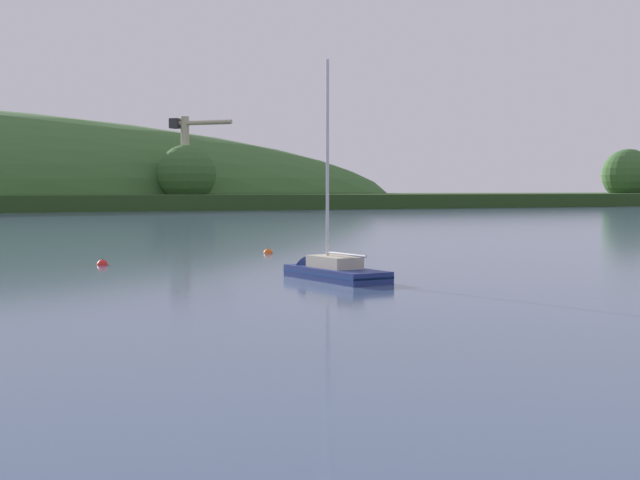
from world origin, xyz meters
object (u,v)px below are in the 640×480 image
object	(u,v)px
mooring_buoy_far_upstream	(268,253)
mooring_buoy_midchannel	(102,265)
dockside_crane	(187,163)
sailboat_far_left	(327,276)

from	to	relation	value
mooring_buoy_far_upstream	mooring_buoy_midchannel	bearing A→B (deg)	-162.22
dockside_crane	mooring_buoy_midchannel	size ratio (longest dim) A/B	29.37
mooring_buoy_midchannel	dockside_crane	bearing A→B (deg)	66.95
sailboat_far_left	mooring_buoy_midchannel	bearing A→B (deg)	26.90
dockside_crane	mooring_buoy_midchannel	distance (m)	163.17
sailboat_far_left	mooring_buoy_far_upstream	world-z (taller)	sailboat_far_left
mooring_buoy_midchannel	mooring_buoy_far_upstream	bearing A→B (deg)	17.78
sailboat_far_left	mooring_buoy_midchannel	size ratio (longest dim) A/B	16.26
sailboat_far_left	dockside_crane	bearing A→B (deg)	-20.79
dockside_crane	sailboat_far_left	distance (m)	173.06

